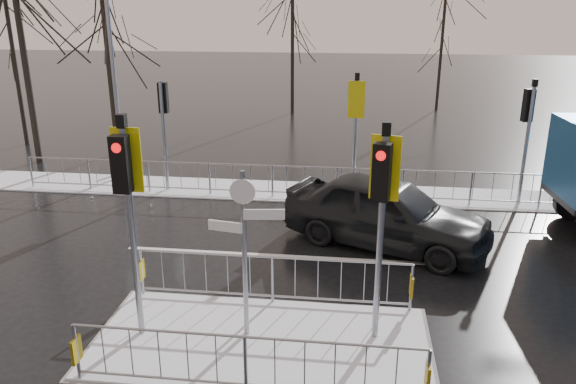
# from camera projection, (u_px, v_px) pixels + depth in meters

# --- Properties ---
(ground) EXTENTS (120.00, 120.00, 0.00)m
(ground) POSITION_uv_depth(u_px,v_px,m) (261.00, 348.00, 9.99)
(ground) COLOR black
(ground) RESTS_ON ground
(snow_verge) EXTENTS (30.00, 2.00, 0.04)m
(snow_verge) POSITION_uv_depth(u_px,v_px,m) (306.00, 192.00, 18.06)
(snow_verge) COLOR white
(snow_verge) RESTS_ON ground
(lane_markings) EXTENTS (8.00, 11.38, 0.01)m
(lane_markings) POSITION_uv_depth(u_px,v_px,m) (258.00, 359.00, 9.68)
(lane_markings) COLOR silver
(lane_markings) RESTS_ON ground
(traffic_island) EXTENTS (6.00, 3.04, 4.15)m
(traffic_island) POSITION_uv_depth(u_px,v_px,m) (260.00, 328.00, 9.88)
(traffic_island) COLOR slate
(traffic_island) RESTS_ON ground
(far_kerb_fixtures) EXTENTS (18.00, 0.65, 3.83)m
(far_kerb_fixtures) POSITION_uv_depth(u_px,v_px,m) (314.00, 167.00, 17.23)
(far_kerb_fixtures) COLOR gray
(far_kerb_fixtures) RESTS_ON ground
(car_far_lane) EXTENTS (5.57, 3.96, 1.76)m
(car_far_lane) POSITION_uv_depth(u_px,v_px,m) (387.00, 212.00, 13.95)
(car_far_lane) COLOR black
(car_far_lane) RESTS_ON ground
(tree_near_b) EXTENTS (4.00, 4.00, 7.55)m
(tree_near_b) POSITION_uv_depth(u_px,v_px,m) (104.00, 21.00, 21.00)
(tree_near_b) COLOR black
(tree_near_b) RESTS_ON ground
(tree_near_c) EXTENTS (3.50, 3.50, 6.61)m
(tree_near_c) POSITION_uv_depth(u_px,v_px,m) (11.00, 36.00, 22.67)
(tree_near_c) COLOR black
(tree_near_c) RESTS_ON ground
(tree_far_a) EXTENTS (3.75, 3.75, 7.08)m
(tree_far_a) POSITION_uv_depth(u_px,v_px,m) (292.00, 22.00, 29.33)
(tree_far_a) COLOR black
(tree_far_a) RESTS_ON ground
(tree_far_b) EXTENTS (3.25, 3.25, 6.14)m
(tree_far_b) POSITION_uv_depth(u_px,v_px,m) (443.00, 33.00, 30.49)
(tree_far_b) COLOR black
(tree_far_b) RESTS_ON ground
(street_lamp_left) EXTENTS (1.25, 0.18, 8.20)m
(street_lamp_left) POSITION_uv_depth(u_px,v_px,m) (113.00, 45.00, 18.21)
(street_lamp_left) COLOR gray
(street_lamp_left) RESTS_ON ground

